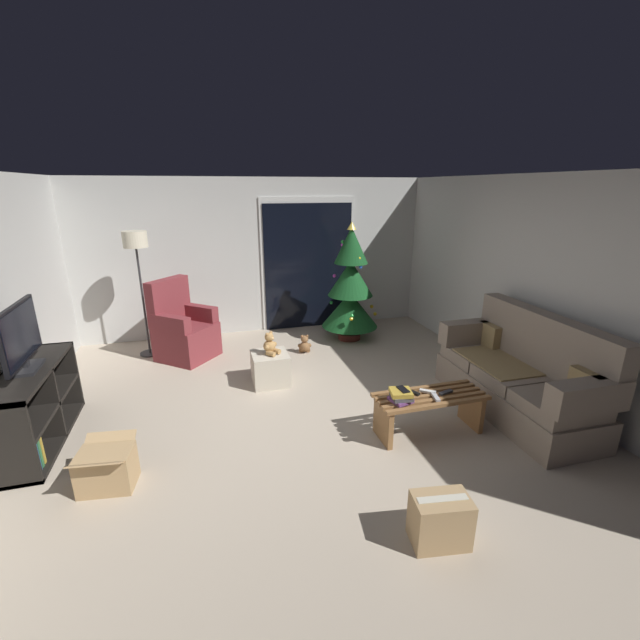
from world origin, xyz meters
name	(u,v)px	position (x,y,z in m)	size (l,w,h in m)	color
ground_plane	(302,418)	(0.00, 0.00, 0.00)	(7.00, 7.00, 0.00)	#B2A38E
wall_back	(257,257)	(0.00, 3.06, 1.25)	(5.72, 0.12, 2.50)	beige
wall_right	(542,287)	(2.86, 0.00, 1.25)	(0.12, 6.00, 2.50)	beige
patio_door_frame	(308,264)	(0.85, 2.99, 1.10)	(1.60, 0.02, 2.20)	silver
patio_door_glass	(308,267)	(0.85, 2.97, 1.05)	(1.50, 0.02, 2.10)	black
couch	(520,376)	(2.32, -0.46, 0.40)	(0.82, 1.96, 1.08)	gray
coffee_table	(429,407)	(1.15, -0.59, 0.28)	(1.10, 0.40, 0.42)	olive
remote_white	(428,391)	(1.15, -0.54, 0.43)	(0.04, 0.16, 0.02)	silver
remote_black	(412,392)	(1.00, -0.51, 0.43)	(0.04, 0.16, 0.02)	black
remote_graphite	(446,392)	(1.31, -0.61, 0.43)	(0.04, 0.16, 0.02)	#333338
remote_silver	(436,397)	(1.16, -0.67, 0.43)	(0.04, 0.16, 0.02)	#ADADB2
book_stack	(401,396)	(0.81, -0.63, 0.48)	(0.23, 0.22, 0.11)	#6B3D7A
cell_phone	(403,389)	(0.83, -0.62, 0.54)	(0.07, 0.14, 0.01)	black
christmas_tree	(350,289)	(1.31, 2.17, 0.83)	(0.89, 0.89, 1.86)	#4C1E19
armchair	(183,331)	(-1.22, 2.10, 0.40)	(0.97, 0.97, 1.13)	maroon
floor_lamp	(137,252)	(-1.73, 2.36, 1.51)	(0.32, 0.32, 1.78)	#2D2D30
media_shelf	(31,411)	(-2.53, 0.23, 0.36)	(0.40, 1.40, 0.76)	black
television	(21,337)	(-2.50, 0.29, 1.07)	(0.21, 0.84, 0.61)	black
ottoman	(270,368)	(-0.18, 0.93, 0.20)	(0.44, 0.44, 0.39)	beige
teddy_bear_honey	(270,345)	(-0.17, 0.93, 0.51)	(0.21, 0.22, 0.29)	tan
teddy_bear_chestnut_by_tree	(305,345)	(0.47, 1.78, 0.12)	(0.20, 0.20, 0.29)	brown
cardboard_box_taped_mid_floor	(440,520)	(0.53, -1.82, 0.18)	(0.42, 0.30, 0.36)	tan
cardboard_box_open_near_shelf	(107,469)	(-1.77, -0.59, 0.17)	(0.46, 0.51, 0.38)	tan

